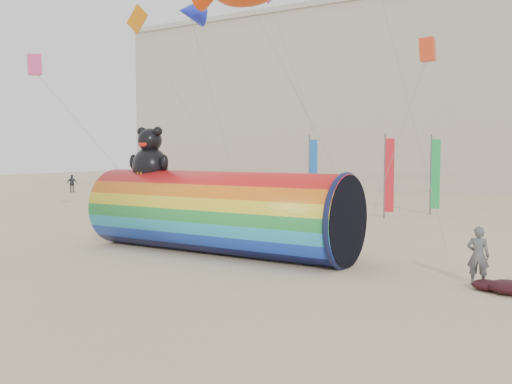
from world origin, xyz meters
The scene contains 6 objects.
ground centered at (0.00, 0.00, 0.00)m, with size 160.00×160.00×0.00m, color #CCB58C.
hotel_building centered at (-12.00, 45.95, 10.31)m, with size 60.40×15.40×20.60m.
windsock_assembly centered at (-0.30, -0.17, 1.74)m, with size 11.35×3.46×5.23m.
kite_handler centered at (9.72, -0.40, 0.91)m, with size 0.66×0.43×1.81m, color #4E5054.
festival_banners centered at (0.27, 16.49, 2.64)m, with size 7.88×3.66×5.20m.
beachgoers centered at (3.93, -6.01, 0.82)m, with size 69.49×49.06×1.80m.
Camera 1 is at (13.16, -18.58, 4.06)m, focal length 40.00 mm.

